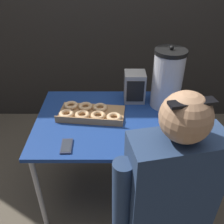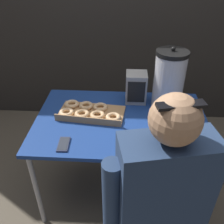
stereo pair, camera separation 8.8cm
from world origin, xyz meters
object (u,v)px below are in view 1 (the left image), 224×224
(coffee_urn, at_px, (167,79))
(person_seated, at_px, (167,208))
(cell_phone, at_px, (66,146))
(donut_box, at_px, (89,113))
(space_heater, at_px, (134,87))

(coffee_urn, distance_m, person_seated, 0.90)
(coffee_urn, xyz_separation_m, cell_phone, (-0.67, -0.48, -0.21))
(donut_box, height_order, coffee_urn, coffee_urn)
(cell_phone, bearing_deg, donut_box, 69.12)
(person_seated, bearing_deg, space_heater, -94.76)
(cell_phone, bearing_deg, space_heater, 48.84)
(space_heater, bearing_deg, coffee_urn, -17.39)
(donut_box, relative_size, coffee_urn, 1.06)
(coffee_urn, height_order, space_heater, coffee_urn)
(donut_box, bearing_deg, cell_phone, -102.60)
(donut_box, relative_size, person_seated, 0.38)
(cell_phone, xyz_separation_m, person_seated, (0.56, -0.36, -0.10))
(cell_phone, relative_size, person_seated, 0.11)
(cell_phone, distance_m, person_seated, 0.67)
(donut_box, distance_m, space_heater, 0.41)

